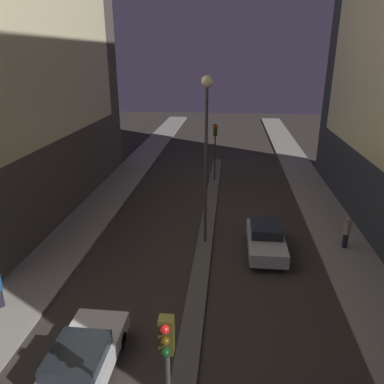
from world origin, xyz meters
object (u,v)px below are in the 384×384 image
at_px(car_left_lane, 82,361).
at_px(pedestrian_on_right_sidewalk, 346,232).
at_px(traffic_light_mid, 215,140).
at_px(street_lamp, 206,129).
at_px(car_right_lane, 266,239).
at_px(traffic_light_near, 167,364).

height_order(car_left_lane, pedestrian_on_right_sidewalk, pedestrian_on_right_sidewalk).
height_order(traffic_light_mid, car_left_lane, traffic_light_mid).
relative_size(traffic_light_mid, street_lamp, 0.52).
bearing_deg(car_right_lane, pedestrian_on_right_sidewalk, 9.95).
relative_size(traffic_light_near, car_right_lane, 1.07).
bearing_deg(traffic_light_near, street_lamp, 90.00).
bearing_deg(pedestrian_on_right_sidewalk, car_left_lane, -137.87).
distance_m(street_lamp, car_left_lane, 11.81).
bearing_deg(car_left_lane, pedestrian_on_right_sidewalk, 42.13).
xyz_separation_m(traffic_light_mid, car_right_lane, (3.29, -11.78, -2.73)).
bearing_deg(traffic_light_mid, pedestrian_on_right_sidewalk, -55.42).
bearing_deg(pedestrian_on_right_sidewalk, street_lamp, -179.63).
height_order(street_lamp, car_left_lane, street_lamp).
bearing_deg(car_left_lane, street_lamp, 71.45).
height_order(car_right_lane, pedestrian_on_right_sidewalk, pedestrian_on_right_sidewalk).
relative_size(traffic_light_near, traffic_light_mid, 1.00).
bearing_deg(traffic_light_near, car_left_lane, 141.76).
bearing_deg(car_left_lane, car_right_lane, 54.12).
xyz_separation_m(traffic_light_mid, pedestrian_on_right_sidewalk, (7.60, -11.02, -2.44)).
distance_m(traffic_light_mid, car_left_lane, 21.30).
relative_size(car_left_lane, pedestrian_on_right_sidewalk, 2.53).
distance_m(car_right_lane, pedestrian_on_right_sidewalk, 4.39).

